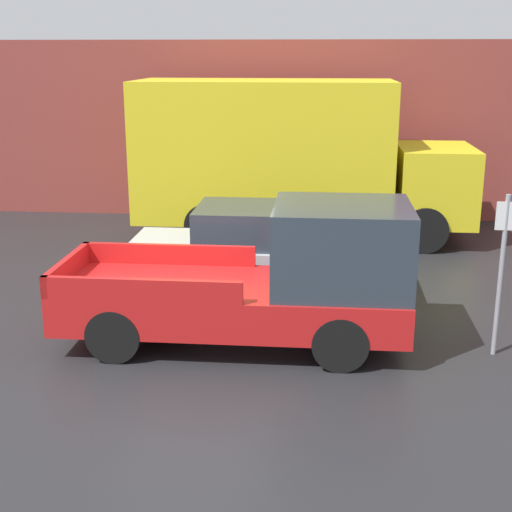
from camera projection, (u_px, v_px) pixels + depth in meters
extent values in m
plane|color=#232326|center=(187.00, 342.00, 10.85)|extent=(60.00, 60.00, 0.00)
cube|color=brown|center=(247.00, 131.00, 18.59)|extent=(28.00, 0.15, 4.55)
cube|color=red|center=(233.00, 302.00, 10.68)|extent=(5.14, 1.92, 0.59)
cube|color=#28333D|center=(342.00, 246.00, 10.29)|extent=(1.95, 1.80, 1.22)
cube|color=red|center=(169.00, 254.00, 11.53)|extent=(2.83, 0.10, 0.32)
cube|color=red|center=(141.00, 290.00, 9.79)|extent=(2.83, 0.10, 0.32)
cube|color=red|center=(67.00, 268.00, 10.78)|extent=(0.10, 1.92, 0.32)
cylinder|color=black|center=(338.00, 302.00, 11.41)|extent=(0.79, 0.26, 0.79)
cylinder|color=black|center=(340.00, 343.00, 9.80)|extent=(0.79, 0.26, 0.79)
cylinder|color=black|center=(143.00, 296.00, 11.70)|extent=(0.79, 0.26, 0.79)
cylinder|color=black|center=(114.00, 335.00, 10.09)|extent=(0.79, 0.26, 0.79)
cube|color=#B7BABF|center=(263.00, 258.00, 13.06)|extent=(4.86, 1.85, 0.61)
cube|color=#28333D|center=(271.00, 225.00, 12.88)|extent=(2.67, 1.63, 0.66)
cylinder|color=black|center=(344.00, 260.00, 13.79)|extent=(0.74, 0.22, 0.74)
cylinder|color=black|center=(346.00, 287.00, 12.21)|extent=(0.74, 0.22, 0.74)
cylinder|color=black|center=(190.00, 256.00, 14.06)|extent=(0.74, 0.22, 0.74)
cylinder|color=black|center=(173.00, 282.00, 12.48)|extent=(0.74, 0.22, 0.74)
cube|color=gold|center=(434.00, 184.00, 16.39)|extent=(1.69, 2.40, 1.70)
cube|color=gold|center=(264.00, 150.00, 16.54)|extent=(5.85, 2.53, 3.16)
cylinder|color=black|center=(412.00, 208.00, 17.73)|extent=(1.01, 0.30, 1.01)
cylinder|color=black|center=(425.00, 230.00, 15.57)|extent=(1.01, 0.30, 1.01)
cylinder|color=black|center=(221.00, 205.00, 18.16)|extent=(1.01, 0.30, 1.01)
cylinder|color=black|center=(207.00, 225.00, 15.99)|extent=(1.01, 0.30, 1.01)
cylinder|color=gray|center=(501.00, 277.00, 10.10)|extent=(0.07, 0.07, 2.37)
cube|color=silver|center=(507.00, 216.00, 9.83)|extent=(0.30, 0.02, 0.40)
cube|color=gold|center=(273.00, 200.00, 18.70)|extent=(0.45, 0.40, 1.04)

